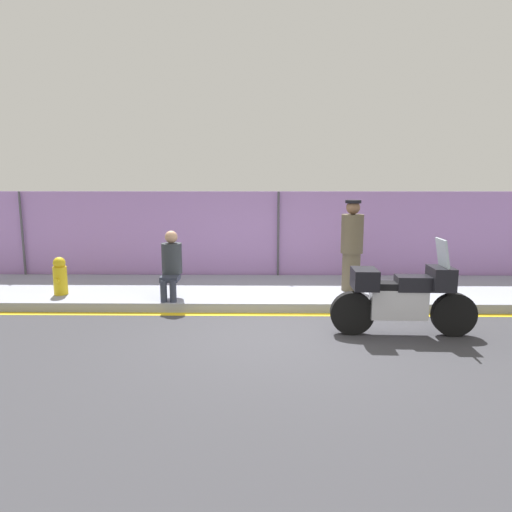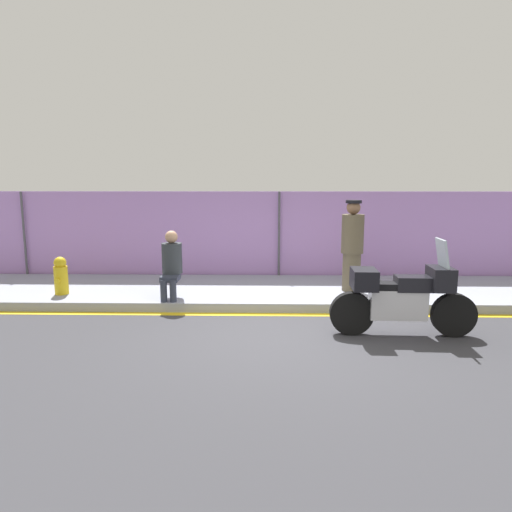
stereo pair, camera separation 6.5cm
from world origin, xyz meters
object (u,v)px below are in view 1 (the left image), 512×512
object	(u,v)px
motorcycle	(402,297)
fire_hydrant	(60,276)
person_seated_on_curb	(171,261)
officer_standing	(352,245)

from	to	relation	value
motorcycle	fire_hydrant	bearing A→B (deg)	165.42
person_seated_on_curb	motorcycle	bearing A→B (deg)	-22.51
motorcycle	officer_standing	size ratio (longest dim) A/B	1.22
motorcycle	person_seated_on_curb	world-z (taller)	motorcycle
officer_standing	fire_hydrant	bearing A→B (deg)	-175.86
motorcycle	fire_hydrant	distance (m)	6.20
motorcycle	person_seated_on_curb	xyz separation A→B (m)	(-3.78, 1.57, 0.26)
officer_standing	person_seated_on_curb	world-z (taller)	officer_standing
officer_standing	person_seated_on_curb	bearing A→B (deg)	-170.04
fire_hydrant	motorcycle	bearing A→B (deg)	-16.51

